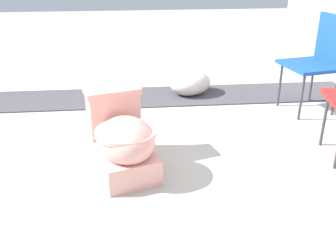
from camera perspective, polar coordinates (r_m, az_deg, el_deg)
name	(u,v)px	position (r m, az deg, el deg)	size (l,w,h in m)	color
ground_plane	(83,160)	(2.82, -12.22, -4.89)	(14.00, 14.00, 0.00)	#A8A59E
gravel_strip	(146,97)	(3.90, -3.16, 4.23)	(0.56, 8.00, 0.01)	#423F44
toilet	(122,139)	(2.57, -6.64, -1.91)	(0.71, 0.53, 0.52)	#E09E93
folding_chair_left	(322,54)	(3.71, 21.46, 9.69)	(0.52, 0.52, 0.83)	#1947B2
boulder_near	(190,83)	(3.95, 3.25, 6.26)	(0.43, 0.34, 0.24)	#B7B2AD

